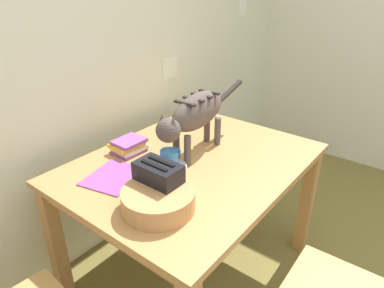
% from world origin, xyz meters
% --- Properties ---
extents(wall_rear, '(4.91, 0.11, 2.50)m').
position_xyz_m(wall_rear, '(-0.00, 1.90, 1.25)').
color(wall_rear, silver).
rests_on(wall_rear, ground_plane).
extents(dining_table, '(1.27, 0.99, 0.76)m').
position_xyz_m(dining_table, '(0.13, 1.22, 0.67)').
color(dining_table, tan).
rests_on(dining_table, ground_plane).
extents(cat, '(0.76, 0.15, 0.34)m').
position_xyz_m(cat, '(0.20, 1.26, 0.99)').
color(cat, '#534741').
rests_on(cat, dining_table).
extents(saucer_bowl, '(0.18, 0.18, 0.03)m').
position_xyz_m(saucer_bowl, '(-0.02, 1.25, 0.77)').
color(saucer_bowl, '#BEAFB4').
rests_on(saucer_bowl, dining_table).
extents(coffee_mug, '(0.13, 0.09, 0.08)m').
position_xyz_m(coffee_mug, '(-0.01, 1.25, 0.83)').
color(coffee_mug, '#2E77C0').
rests_on(coffee_mug, saucer_bowl).
extents(magazine, '(0.31, 0.28, 0.01)m').
position_xyz_m(magazine, '(-0.23, 1.42, 0.76)').
color(magazine, '#94489D').
rests_on(magazine, dining_table).
extents(book_stack, '(0.18, 0.15, 0.07)m').
position_xyz_m(book_stack, '(-0.00, 1.55, 0.80)').
color(book_stack, '#934696').
rests_on(book_stack, dining_table).
extents(wicker_basket, '(0.31, 0.31, 0.09)m').
position_xyz_m(wicker_basket, '(-0.28, 1.08, 0.81)').
color(wicker_basket, tan).
rests_on(wicker_basket, dining_table).
extents(toaster, '(0.12, 0.20, 0.18)m').
position_xyz_m(toaster, '(-0.22, 1.13, 0.85)').
color(toaster, black).
rests_on(toaster, dining_table).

